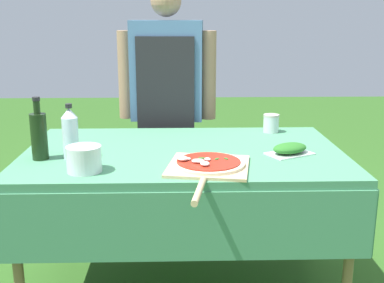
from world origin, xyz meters
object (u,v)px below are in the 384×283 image
Objects in this scene: water_bottle at (70,133)px; mixing_tub at (84,159)px; prep_table at (183,165)px; oil_bottle at (39,135)px; person_cook at (167,96)px; pizza_on_peel at (207,165)px; herb_container at (290,149)px; sauce_jar at (271,124)px.

mixing_tub is at bearing -64.33° from water_bottle.
prep_table is 0.53m from water_bottle.
oil_bottle is 0.13m from water_bottle.
person_cook is 2.56× the size of pizza_on_peel.
herb_container reaches higher than pizza_on_peel.
sauce_jar is at bearing 90.60° from herb_container.
prep_table is 5.42× the size of oil_bottle.
mixing_tub is at bearing -38.67° from oil_bottle.
herb_container is 0.43m from sauce_jar.
herb_container is at bearing 14.14° from mixing_tub.
sauce_jar is (0.95, 0.45, -0.07)m from water_bottle.
oil_bottle is at bearing 60.72° from person_cook.
oil_bottle reaches higher than mixing_tub.
person_cook is 5.61× the size of oil_bottle.
prep_table is at bearing 102.17° from person_cook.
mixing_tub is at bearing -142.39° from prep_table.
person_cook is 6.52× the size of herb_container.
prep_table is 15.41× the size of sauce_jar.
person_cook is 6.35× the size of water_bottle.
prep_table is 0.65m from oil_bottle.
herb_container is (0.96, 0.03, -0.09)m from water_bottle.
person_cook is 0.97m from pizza_on_peel.
water_bottle is 0.96m from herb_container.
person_cook reaches higher than mixing_tub.
herb_container is (0.56, -0.74, -0.12)m from person_cook.
herb_container is 0.89m from mixing_tub.
pizza_on_peel is 0.49m from mixing_tub.
water_bottle reaches higher than sauce_jar.
mixing_tub reaches higher than herb_container.
oil_bottle is at bearing 141.33° from mixing_tub.
person_cook is at bearing 72.33° from mixing_tub.
herb_container is 1.69× the size of mixing_tub.
pizza_on_peel is 2.55× the size of herb_container.
pizza_on_peel is 4.30× the size of mixing_tub.
mixing_tub is (-0.39, -0.30, 0.13)m from prep_table.
mixing_tub is at bearing 76.94° from person_cook.
oil_bottle reaches higher than sauce_jar.
mixing_tub is 1.07m from sauce_jar.
oil_bottle is (-0.53, -0.78, -0.04)m from person_cook.
pizza_on_peel is (0.18, -0.94, -0.13)m from person_cook.
person_cook is 11.00× the size of mixing_tub.
person_cook is at bearing 62.81° from water_bottle.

